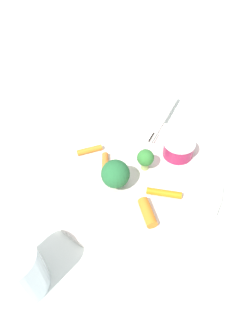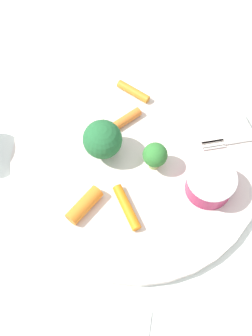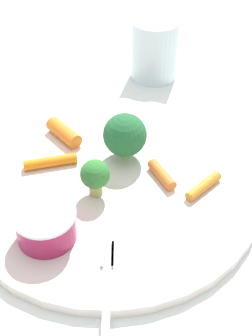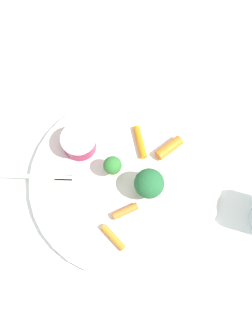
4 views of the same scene
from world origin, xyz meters
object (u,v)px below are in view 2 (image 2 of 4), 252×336
plate (136,160)px  broccoli_floret_0 (103,140)px  broccoli_floret_1 (155,156)px  sauce_cup (210,183)px  carrot_stick_3 (127,207)px  carrot_stick_2 (133,91)px  carrot_stick_1 (84,205)px  carrot_stick_0 (124,120)px

plate → broccoli_floret_0: broccoli_floret_0 is taller
plate → broccoli_floret_0: size_ratio=5.75×
broccoli_floret_1 → sauce_cup: bearing=50.8°
broccoli_floret_0 → broccoli_floret_1: size_ratio=1.31×
sauce_cup → carrot_stick_3: bearing=-87.6°
carrot_stick_2 → carrot_stick_1: bearing=-32.1°
sauce_cup → carrot_stick_1: sauce_cup is taller
carrot_stick_0 → carrot_stick_2: 0.05m
sauce_cup → broccoli_floret_1: size_ratio=1.40×
sauce_cup → broccoli_floret_0: size_ratio=1.07×
carrot_stick_2 → carrot_stick_3: bearing=-15.6°
sauce_cup → broccoli_floret_0: broccoli_floret_0 is taller
sauce_cup → carrot_stick_0: 0.14m
plate → carrot_stick_3: 0.07m
plate → sauce_cup: sauce_cup is taller
carrot_stick_0 → carrot_stick_3: bearing=-10.8°
carrot_stick_1 → carrot_stick_2: bearing=147.9°
carrot_stick_2 → sauce_cup: bearing=19.9°
sauce_cup → carrot_stick_0: size_ratio=1.39×
plate → broccoli_floret_1: (0.01, 0.02, 0.03)m
carrot_stick_2 → carrot_stick_0: bearing=-28.2°
carrot_stick_1 → broccoli_floret_1: bearing=111.7°
sauce_cup → broccoli_floret_0: bearing=-124.5°
broccoli_floret_0 → plate: bearing=65.9°
broccoli_floret_1 → carrot_stick_0: (-0.07, -0.02, -0.02)m
broccoli_floret_0 → carrot_stick_3: size_ratio=0.94×
sauce_cup → carrot_stick_0: bearing=-145.7°
sauce_cup → carrot_stick_2: (-0.15, -0.05, -0.01)m
carrot_stick_1 → carrot_stick_2: size_ratio=1.02×
broccoli_floret_1 → broccoli_floret_0: bearing=-119.3°
plate → carrot_stick_2: bearing=168.9°
broccoli_floret_1 → carrot_stick_3: broccoli_floret_1 is taller
broccoli_floret_1 → plate: bearing=-128.0°
carrot_stick_1 → plate: bearing=125.3°
carrot_stick_2 → carrot_stick_3: same height
carrot_stick_0 → carrot_stick_1: bearing=-33.5°
plate → sauce_cup: size_ratio=5.38×
broccoli_floret_1 → carrot_stick_2: bearing=-179.6°
broccoli_floret_1 → carrot_stick_2: broccoli_floret_1 is taller
plate → sauce_cup: (0.06, 0.07, 0.02)m
carrot_stick_1 → carrot_stick_2: 0.17m
carrot_stick_1 → carrot_stick_0: bearing=146.5°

